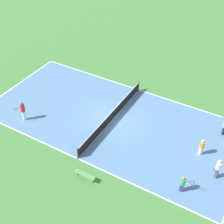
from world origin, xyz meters
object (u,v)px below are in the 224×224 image
Objects in this scene: bench at (85,175)px; player_center_orange at (202,146)px; player_coach_red at (23,110)px; player_near_white at (218,168)px; tennis_ball_far_baseline at (119,103)px; tennis_ball_left_sideline at (142,120)px; tennis_net at (112,115)px; player_far_green at (183,183)px; tennis_ball_midcourt at (40,84)px.

player_center_orange is (-6.37, 6.29, 0.47)m from bench.
player_coach_red reaches higher than player_near_white.
player_near_white is (-4.77, 7.94, 0.65)m from bench.
player_near_white reaches higher than player_center_orange.
player_center_orange reaches higher than tennis_ball_far_baseline.
tennis_ball_left_sideline is at bearing 144.12° from player_coach_red.
player_coach_red reaches higher than tennis_ball_far_baseline.
tennis_net is at bearing 15.56° from tennis_ball_far_baseline.
player_far_green is at bearing 46.64° from tennis_ball_left_sideline.
tennis_net reaches higher than tennis_ball_left_sideline.
player_coach_red is 27.17× the size of tennis_ball_far_baseline.
player_center_orange reaches higher than tennis_ball_left_sideline.
tennis_ball_midcourt is at bearing 144.54° from bench.
tennis_ball_midcourt is (-7.48, -10.50, -0.33)m from bench.
player_far_green is 3.93m from player_center_orange.
tennis_net reaches higher than tennis_ball_midcourt.
tennis_net is 150.68× the size of tennis_ball_midcourt.
tennis_net is 6.86× the size of player_center_orange.
tennis_ball_midcourt is (-4.78, -2.41, -1.04)m from player_coach_red.
player_near_white is at bearing -1.90° from player_center_orange.
tennis_ball_midcourt is at bearing -81.09° from tennis_ball_far_baseline.
bench is 9.29m from player_near_white.
tennis_ball_left_sideline is at bearing -150.62° from player_center_orange.
player_near_white is at bearing 80.02° from tennis_net.
bench is at bearing -169.59° from player_far_green.
player_center_orange reaches higher than tennis_ball_midcourt.
player_coach_red reaches higher than bench.
bench is 0.86× the size of player_coach_red.
player_coach_red reaches higher than tennis_net.
tennis_ball_left_sideline is at bearing 125.72° from player_far_green.
player_center_orange is 21.96× the size of tennis_ball_midcourt.
player_near_white is 7.83m from tennis_ball_left_sideline.
tennis_ball_far_baseline is 1.00× the size of tennis_ball_left_sideline.
player_coach_red is at bearing -123.33° from player_center_orange.
bench is at bearing -48.66° from player_near_white.
player_center_orange is at bearing 78.42° from player_far_green.
tennis_ball_left_sideline is (-1.22, 2.26, -0.47)m from tennis_net.
tennis_net reaches higher than bench.
player_coach_red is at bearing 161.57° from bench.
player_far_green is 0.96× the size of player_center_orange.
player_center_orange is (0.06, 7.83, 0.34)m from tennis_net.
tennis_ball_left_sideline is 11.23m from tennis_ball_midcourt.
tennis_net is 7.13× the size of player_far_green.
tennis_ball_left_sideline is (-2.88, -7.22, -0.98)m from player_near_white.
player_center_orange is (-3.68, 14.38, -0.24)m from player_coach_red.
player_far_green is at bearing 62.82° from tennis_net.
player_near_white reaches higher than tennis_ball_far_baseline.
player_center_orange is at bearing -123.85° from player_near_white.
bench is 1.10× the size of player_far_green.
tennis_ball_left_sideline is at bearing 90.88° from tennis_ball_midcourt.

